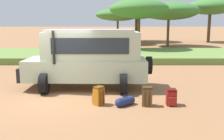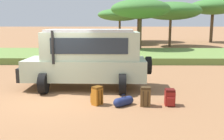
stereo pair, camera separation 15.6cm
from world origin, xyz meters
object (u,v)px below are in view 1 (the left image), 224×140
Objects in this scene: acacia_tree_left_mid at (138,9)px; acacia_tree_far_right at (209,7)px; acacia_tree_centre_back at (135,10)px; acacia_tree_far_left at (117,15)px; backpack_near_rear_wheel at (97,96)px; duffel_bag_low_black_case at (124,101)px; backpack_cluster_center at (146,97)px; safari_vehicle at (88,57)px; acacia_tree_right_mid at (168,11)px; backpack_beside_front_wheel at (170,97)px.

acacia_tree_far_right is at bearing 50.41° from acacia_tree_left_mid.
acacia_tree_far_right reaches higher than acacia_tree_centre_back.
acacia_tree_centre_back is (2.70, 4.58, 0.76)m from acacia_tree_far_left.
acacia_tree_centre_back is (3.86, 29.00, 4.08)m from backpack_near_rear_wheel.
duffel_bag_low_black_case is 0.09× the size of acacia_tree_centre_back.
acacia_tree_far_left is at bearing 87.29° from backpack_near_rear_wheel.
backpack_cluster_center is 1.61m from backpack_near_rear_wheel.
acacia_tree_centre_back reaches higher than safari_vehicle.
acacia_tree_left_mid is at bearing -94.33° from acacia_tree_centre_back.
duffel_bag_low_black_case is at bearing 178.79° from backpack_cluster_center.
acacia_tree_far_left is at bearing 85.70° from safari_vehicle.
acacia_tree_right_mid is (7.27, 19.01, 2.64)m from safari_vehicle.
backpack_beside_front_wheel is 0.82m from backpack_cluster_center.
acacia_tree_far_left is (-0.45, 24.53, 3.31)m from backpack_cluster_center.
backpack_beside_front_wheel is at bearing -38.65° from safari_vehicle.
backpack_cluster_center is at bearing -94.51° from acacia_tree_left_mid.
backpack_near_rear_wheel is 29.54m from acacia_tree_centre_back.
acacia_tree_centre_back is (2.25, 29.11, 4.07)m from backpack_cluster_center.
backpack_near_rear_wheel is 0.10× the size of acacia_tree_far_right.
acacia_tree_left_mid is at bearing -120.80° from acacia_tree_right_mid.
safari_vehicle is at bearing 120.20° from duffel_bag_low_black_case.
duffel_bag_low_black_case is 24.76m from acacia_tree_far_left.
duffel_bag_low_black_case is at bearing -59.80° from safari_vehicle.
acacia_tree_far_right reaches higher than acacia_tree_far_left.
safari_vehicle is at bearing -94.30° from acacia_tree_far_left.
duffel_bag_low_black_case is at bearing -105.35° from acacia_tree_right_mid.
acacia_tree_centre_back is at bearing 85.58° from backpack_cluster_center.
backpack_cluster_center is at bearing -103.53° from acacia_tree_right_mid.
safari_vehicle reaches higher than backpack_beside_front_wheel.
backpack_near_rear_wheel is at bearing 176.03° from backpack_cluster_center.
safari_vehicle is 2.99m from duffel_bag_low_black_case.
acacia_tree_far_right reaches higher than acacia_tree_right_mid.
acacia_tree_left_mid is 0.75× the size of acacia_tree_right_mid.
acacia_tree_far_right is at bearing 43.31° from acacia_tree_right_mid.
acacia_tree_far_left is at bearing -164.52° from acacia_tree_far_right.
safari_vehicle is at bearing 102.47° from backpack_near_rear_wheel.
safari_vehicle is 3.35m from backpack_cluster_center.
acacia_tree_left_mid is (0.35, 14.65, 3.57)m from backpack_beside_front_wheel.
acacia_tree_left_mid reaches higher than backpack_beside_front_wheel.
acacia_tree_left_mid is at bearing -80.68° from acacia_tree_far_left.
safari_vehicle is at bearing -104.89° from acacia_tree_left_mid.
backpack_near_rear_wheel is 0.12× the size of acacia_tree_far_left.
acacia_tree_far_left reaches higher than backpack_cluster_center.
duffel_bag_low_black_case is at bearing -95.84° from acacia_tree_centre_back.
acacia_tree_far_left is 13.13m from acacia_tree_far_right.
acacia_tree_centre_back is (2.97, 29.10, 4.24)m from duffel_bag_low_black_case.
acacia_tree_centre_back is at bearing 173.74° from acacia_tree_far_right.
backpack_cluster_center is 0.10× the size of acacia_tree_far_right.
backpack_cluster_center is 0.09× the size of acacia_tree_right_mid.
backpack_cluster_center reaches higher than backpack_beside_front_wheel.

